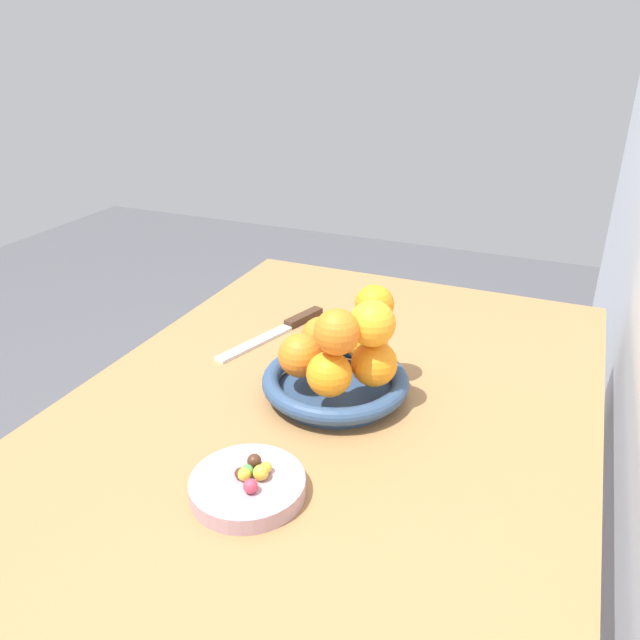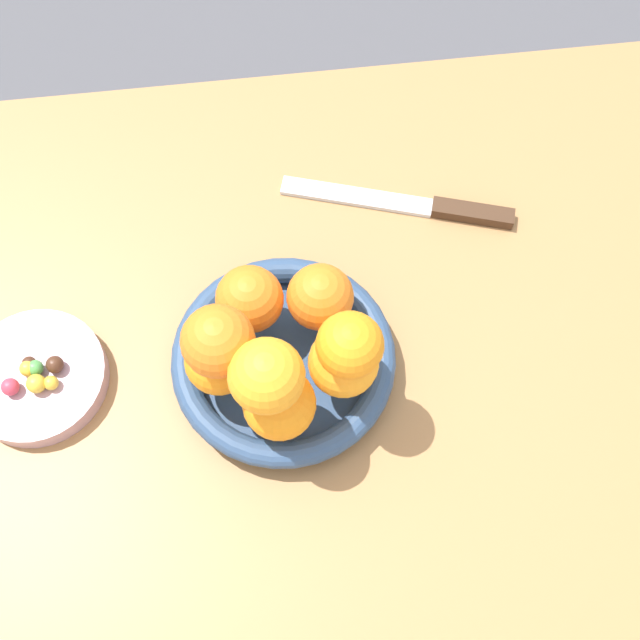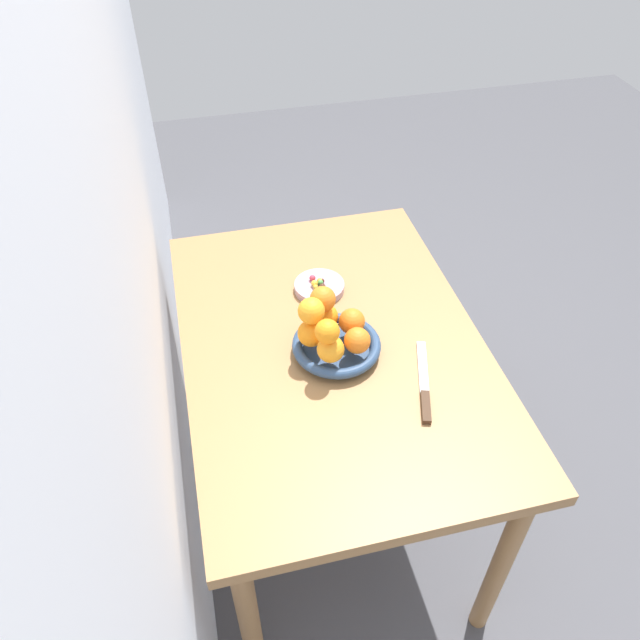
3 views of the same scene
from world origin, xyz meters
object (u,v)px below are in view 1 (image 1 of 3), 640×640
candy_ball_5 (240,473)px  candy_ball_4 (247,471)px  orange_1 (329,374)px  candy_ball_3 (244,474)px  orange_6 (372,324)px  candy_ball_2 (254,461)px  orange_4 (322,337)px  orange_5 (374,304)px  fruit_bowl (337,384)px  orange_2 (374,364)px  orange_3 (367,341)px  candy_ball_6 (249,486)px  dining_table (325,456)px  orange_7 (337,332)px  orange_0 (300,355)px  candy_ball_0 (259,472)px  candy_dish (248,486)px  candy_ball_1 (262,466)px  knife (282,329)px

candy_ball_5 → candy_ball_4: bearing=138.0°
orange_1 → candy_ball_3: size_ratio=3.98×
orange_6 → candy_ball_2: bearing=-20.5°
orange_4 → orange_5: 0.10m
fruit_bowl → orange_2: size_ratio=3.31×
orange_2 → candy_ball_5: bearing=-19.6°
orange_3 → orange_4: bearing=-79.1°
candy_ball_5 → candy_ball_6: 0.03m
fruit_bowl → orange_3: (-0.05, 0.03, 0.05)m
dining_table → orange_5: (-0.10, 0.04, 0.22)m
candy_ball_6 → orange_7: bearing=173.4°
orange_0 → orange_3: 0.11m
fruit_bowl → orange_7: 0.13m
fruit_bowl → candy_ball_4: bearing=-4.8°
fruit_bowl → orange_3: bearing=154.3°
orange_0 → candy_ball_0: bearing=11.5°
dining_table → candy_ball_3: bearing=-4.7°
candy_dish → candy_ball_5: 0.02m
candy_ball_2 → candy_ball_4: (0.02, 0.00, -0.00)m
orange_4 → orange_6: bearing=60.3°
candy_dish → orange_4: (-0.29, -0.02, 0.06)m
candy_ball_5 → dining_table: bearing=173.8°
orange_1 → orange_5: (-0.12, 0.02, 0.06)m
candy_ball_0 → candy_ball_6: bearing=0.0°
orange_2 → orange_5: size_ratio=1.14×
orange_0 → orange_6: orange_6 is taller
orange_2 → candy_ball_1: 0.23m
candy_ball_1 → orange_6: bearing=163.0°
candy_ball_2 → orange_1: bearing=168.9°
orange_3 → knife: size_ratio=0.26×
candy_ball_6 → knife: (-0.43, -0.17, -0.03)m
orange_7 → candy_ball_2: size_ratio=3.68×
candy_ball_4 → orange_5: bearing=169.4°
fruit_bowl → candy_ball_1: size_ratio=15.36×
orange_4 → candy_ball_4: orange_4 is taller
candy_ball_1 → orange_5: bearing=171.3°
dining_table → candy_ball_0: (0.20, -0.00, 0.12)m
candy_ball_2 → knife: (-0.39, -0.15, -0.03)m
fruit_bowl → orange_0: 0.08m
dining_table → candy_ball_2: candy_ball_2 is taller
fruit_bowl → candy_ball_6: bearing=-1.1°
orange_4 → knife: (-0.12, -0.13, -0.07)m
orange_0 → candy_ball_2: orange_0 is taller
orange_3 → candy_ball_6: size_ratio=3.79×
orange_5 → candy_ball_1: (0.28, -0.04, -0.11)m
candy_ball_2 → dining_table: bearing=174.4°
candy_ball_2 → candy_ball_6: (0.04, 0.02, -0.00)m
orange_5 → candy_ball_3: orange_5 is taller
dining_table → orange_4: 0.18m
orange_4 → candy_ball_0: (0.28, 0.04, -0.04)m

